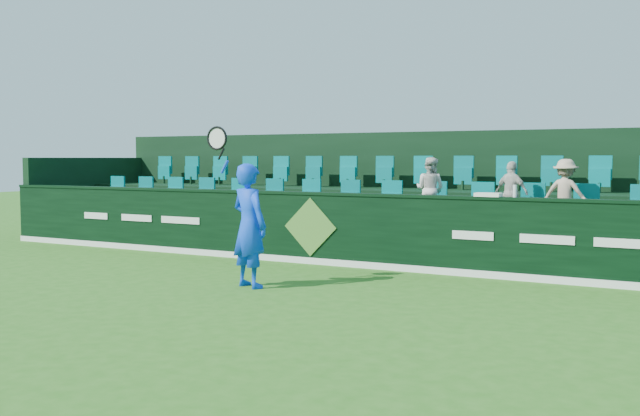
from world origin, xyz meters
The scene contains 13 objects.
ground centered at (0.00, 0.00, 0.00)m, with size 60.00×60.00×0.00m, color #2C6A19.
sponsor_hoarding centered at (0.00, 4.00, 0.67)m, with size 16.00×0.25×1.35m.
stand_tier_front centered at (0.00, 5.10, 0.40)m, with size 16.00×2.00×0.80m, color black.
stand_tier_back centered at (0.00, 7.00, 0.65)m, with size 16.00×1.80×1.30m, color black.
stand_rear centered at (0.00, 7.44, 1.22)m, with size 16.00×4.10×2.60m.
seat_row_front centered at (0.00, 5.50, 1.10)m, with size 13.50×0.50×0.60m, color #027372.
seat_row_back centered at (0.00, 7.30, 1.60)m, with size 13.50×0.50×0.60m, color #027372.
tennis_player centered at (0.33, 1.35, 0.97)m, with size 1.18×0.65×2.55m.
spectator_left centered at (1.91, 5.12, 1.40)m, with size 0.59×0.46×1.21m, color silver.
spectator_middle centered at (3.44, 5.12, 1.37)m, with size 0.66×0.28×1.13m, color beige.
spectator_right centered at (4.36, 5.12, 1.39)m, with size 0.76×0.44×1.17m, color tan.
towel centered at (3.32, 4.00, 1.38)m, with size 0.42×0.27×0.06m, color white.
drinks_bottle centered at (3.76, 4.00, 1.45)m, with size 0.07×0.07×0.20m, color silver.
Camera 1 is at (6.46, -7.71, 1.98)m, focal length 40.00 mm.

